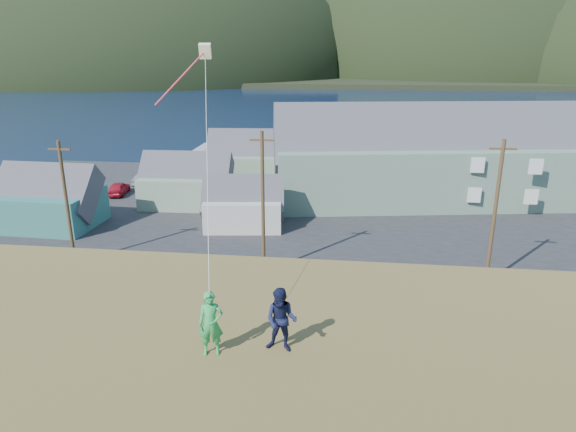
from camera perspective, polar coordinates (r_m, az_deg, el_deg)
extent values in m
plane|color=#0A1638|center=(34.30, 0.24, -7.63)|extent=(900.00, 900.00, 0.00)
cube|color=#4C3D19|center=(32.50, -0.18, -9.08)|extent=(110.00, 8.00, 0.10)
cube|color=#28282B|center=(50.07, 2.52, 0.85)|extent=(72.00, 36.00, 0.12)
cube|color=gray|center=(72.79, -0.76, 6.66)|extent=(26.00, 14.00, 0.90)
cube|color=black|center=(360.97, 6.64, 15.79)|extent=(900.00, 320.00, 2.00)
ellipsoid|color=black|center=(316.14, -16.65, 15.05)|extent=(260.00, 234.00, 143.00)
ellipsoid|color=black|center=(331.78, 2.99, 15.86)|extent=(200.00, 180.00, 100.00)
ellipsoid|color=black|center=(327.74, 19.32, 14.88)|extent=(230.00, 207.00, 142.60)
cube|color=slate|center=(54.07, 16.94, 4.61)|extent=(34.74, 15.10, 5.76)
cube|color=#47474C|center=(53.27, 17.37, 9.22)|extent=(35.20, 14.97, 9.39)
cube|color=#307169|center=(49.10, -25.04, 0.69)|extent=(8.30, 6.35, 3.03)
cube|color=#47474C|center=(48.52, -25.40, 3.31)|extent=(8.79, 6.16, 5.85)
cube|color=slate|center=(51.71, -11.17, 2.86)|extent=(8.55, 5.86, 2.97)
cube|color=#47474C|center=(51.18, -11.32, 5.27)|extent=(9.04, 5.72, 5.42)
cube|color=beige|center=(44.56, -4.94, 0.43)|extent=(7.01, 5.40, 2.59)
cube|color=#47474C|center=(44.02, -5.01, 2.84)|extent=(7.51, 5.45, 4.62)
cube|color=gray|center=(59.22, -3.45, 5.33)|extent=(11.15, 7.18, 3.43)
cube|color=#47474C|center=(58.69, -3.50, 7.89)|extent=(11.64, 7.12, 6.34)
cylinder|color=#47331E|center=(39.03, -23.36, 1.25)|extent=(0.24, 0.24, 8.91)
cylinder|color=#47331E|center=(34.13, -2.80, 1.27)|extent=(0.24, 0.24, 9.81)
cylinder|color=#47331E|center=(34.94, 21.97, 0.15)|extent=(0.24, 0.24, 9.59)
imported|color=slate|center=(60.58, -15.52, 3.98)|extent=(1.81, 4.22, 1.35)
imported|color=#37498A|center=(57.67, 4.61, 4.00)|extent=(1.89, 4.82, 1.56)
imported|color=black|center=(55.91, -0.48, 3.54)|extent=(1.80, 4.25, 1.44)
imported|color=maroon|center=(58.77, -10.23, 4.01)|extent=(3.07, 5.67, 1.51)
imported|color=silver|center=(51.56, -8.75, 2.11)|extent=(2.75, 5.53, 1.50)
imported|color=red|center=(57.35, -18.30, 2.95)|extent=(2.14, 4.18, 1.36)
imported|color=green|center=(13.77, -8.57, -11.74)|extent=(0.73, 0.57, 1.79)
imported|color=#151A3B|center=(13.78, -0.74, -11.49)|extent=(0.95, 0.78, 1.79)
cube|color=#FFF5C2|center=(20.90, -9.19, 17.64)|extent=(0.51, 0.49, 0.60)
cylinder|color=#FC4254|center=(19.90, -11.79, 14.89)|extent=(0.06, 0.06, 3.31)
cylinder|color=white|center=(16.70, -9.02, 7.53)|extent=(0.02, 0.02, 10.66)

